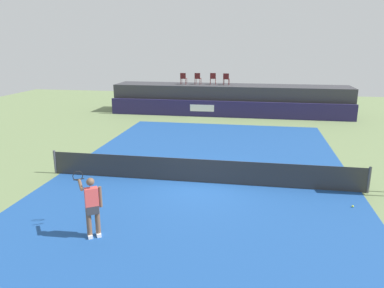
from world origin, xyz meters
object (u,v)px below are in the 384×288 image
spectator_chair_center (213,78)px  net_post_near (55,162)px  tennis_ball (353,206)px  spectator_chair_right (226,79)px  tennis_player (92,205)px  spectator_chair_left (198,78)px  spectator_chair_far_left (183,78)px  net_post_far (369,180)px

spectator_chair_center → net_post_near: spectator_chair_center is taller
spectator_chair_center → tennis_ball: (6.76, -16.88, -2.66)m
spectator_chair_right → tennis_player: size_ratio=0.50×
spectator_chair_left → tennis_player: spectator_chair_left is taller
spectator_chair_right → spectator_chair_far_left: bearing=-177.9°
tennis_player → tennis_ball: bearing=23.1°
spectator_chair_far_left → tennis_ball: (9.04, -16.51, -2.66)m
spectator_chair_right → net_post_far: 16.70m
spectator_chair_left → spectator_chair_center: (1.17, 0.21, 0.00)m
spectator_chair_far_left → net_post_near: 15.45m
tennis_ball → spectator_chair_left: bearing=115.4°
tennis_player → spectator_chair_far_left: bearing=93.8°
spectator_chair_center → tennis_ball: bearing=-68.2°
spectator_chair_right → net_post_near: size_ratio=0.89×
spectator_chair_left → spectator_chair_far_left: bearing=-171.5°
spectator_chair_center → spectator_chair_right: (1.06, -0.25, 0.00)m
spectator_chair_right → net_post_near: bearing=-111.1°
spectator_chair_right → net_post_near: 16.45m
spectator_chair_far_left → tennis_ball: spectator_chair_far_left is taller
spectator_chair_center → net_post_far: size_ratio=0.89×
spectator_chair_left → spectator_chair_center: bearing=10.0°
spectator_chair_right → spectator_chair_center: bearing=166.9°
spectator_chair_far_left → tennis_ball: bearing=-61.3°
spectator_chair_center → net_post_near: size_ratio=0.89×
net_post_near → tennis_ball: (11.57, -1.42, -0.46)m
spectator_chair_left → net_post_near: spectator_chair_left is taller
net_post_near → net_post_far: size_ratio=1.00×
tennis_ball → net_post_near: bearing=173.0°
tennis_player → net_post_near: bearing=129.1°
spectator_chair_left → spectator_chair_center: same height
spectator_chair_center → net_post_near: 16.33m
spectator_chair_left → net_post_near: size_ratio=0.89×
spectator_chair_center → net_post_far: spectator_chair_center is taller
spectator_chair_left → spectator_chair_right: (2.22, -0.04, 0.00)m
tennis_ball → tennis_player: bearing=-156.9°
spectator_chair_left → tennis_ball: spectator_chair_left is taller
net_post_far → tennis_ball: bearing=-120.5°
net_post_near → net_post_far: 12.40m
spectator_chair_right → tennis_ball: spectator_chair_right is taller
net_post_far → spectator_chair_far_left: bearing=123.2°
spectator_chair_left → net_post_far: size_ratio=0.89×
spectator_chair_center → spectator_chair_right: bearing=-13.1°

